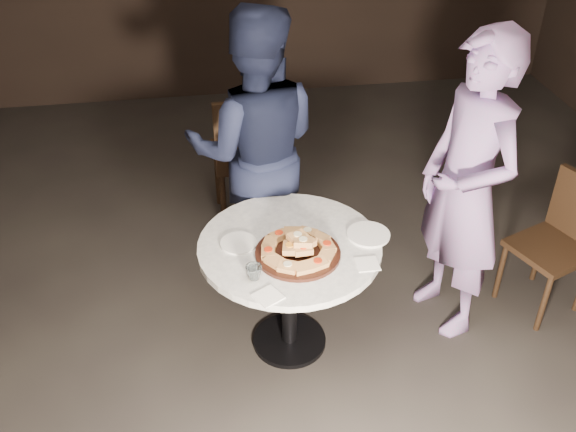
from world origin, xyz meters
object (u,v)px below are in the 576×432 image
at_px(table, 290,264).
at_px(chair_right, 562,236).
at_px(diner_navy, 255,149).
at_px(focaccia_pile, 299,247).
at_px(diner_teal, 466,191).
at_px(water_glass, 254,272).
at_px(chair_far, 249,152).
at_px(serving_board, 298,253).

xyz_separation_m(table, chair_right, (1.55, 0.12, -0.09)).
bearing_deg(diner_navy, focaccia_pile, 104.88).
distance_m(table, diner_teal, 0.96).
bearing_deg(water_glass, chair_far, 85.00).
bearing_deg(table, chair_far, 93.92).
bearing_deg(focaccia_pile, table, 106.86).
height_order(chair_right, diner_teal, diner_teal).
bearing_deg(chair_right, focaccia_pile, -103.49).
xyz_separation_m(focaccia_pile, water_glass, (-0.23, -0.14, -0.01)).
bearing_deg(water_glass, diner_navy, 82.86).
bearing_deg(chair_right, chair_far, -143.86).
height_order(focaccia_pile, diner_navy, diner_navy).
bearing_deg(water_glass, diner_teal, 16.10).
height_order(focaccia_pile, diner_teal, diner_teal).
relative_size(serving_board, diner_navy, 0.25).
xyz_separation_m(table, water_glass, (-0.20, -0.23, 0.16)).
bearing_deg(table, chair_right, 4.38).
bearing_deg(chair_right, serving_board, -103.48).
bearing_deg(diner_navy, serving_board, 104.63).
bearing_deg(chair_right, diner_navy, -131.26).
distance_m(focaccia_pile, water_glass, 0.27).
height_order(focaccia_pile, water_glass, focaccia_pile).
bearing_deg(diner_teal, diner_navy, -136.62).
xyz_separation_m(chair_right, diner_teal, (-0.64, -0.03, 0.38)).
bearing_deg(table, water_glass, -130.65).
bearing_deg(diner_teal, serving_board, -93.19).
relative_size(table, focaccia_pile, 2.98).
height_order(serving_board, chair_right, chair_right).
distance_m(serving_board, diner_teal, 0.92).
bearing_deg(serving_board, chair_right, 7.94).
distance_m(focaccia_pile, diner_navy, 0.82).
bearing_deg(table, diner_navy, 96.64).
relative_size(serving_board, focaccia_pile, 1.13).
height_order(focaccia_pile, chair_right, chair_right).
bearing_deg(diner_teal, focaccia_pile, -93.20).
relative_size(focaccia_pile, chair_far, 0.37).
height_order(table, focaccia_pile, focaccia_pile).
bearing_deg(chair_far, diner_teal, 131.08).
bearing_deg(water_glass, serving_board, 31.78).
bearing_deg(serving_board, table, 104.80).
height_order(serving_board, chair_far, chair_far).
relative_size(serving_board, diner_teal, 0.24).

